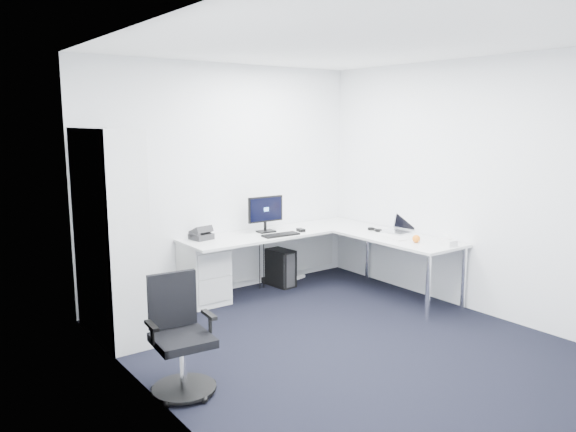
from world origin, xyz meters
TOP-DOWN VIEW (x-y plane):
  - ground at (0.00, 0.00)m, footprint 4.20×4.20m
  - ceiling at (0.00, 0.00)m, footprint 4.20×4.20m
  - wall_back at (0.00, 2.10)m, footprint 3.60×0.02m
  - wall_left at (-1.80, 0.00)m, footprint 0.02×4.20m
  - wall_right at (1.80, 0.00)m, footprint 0.02×4.20m
  - l_desk at (0.55, 1.40)m, footprint 2.48×1.39m
  - drawer_pedestal at (-0.45, 1.87)m, footprint 0.45×0.55m
  - bookshelf at (-1.62, 1.45)m, footprint 0.39×0.99m
  - task_chair at (-1.60, 0.02)m, footprint 0.55×0.55m
  - black_pc_tower at (0.63, 1.91)m, footprint 0.26×0.49m
  - beige_pc_tower at (-1.12, 1.96)m, footprint 0.20×0.39m
  - power_strip at (0.94, 1.95)m, footprint 0.34×0.14m
  - monitor at (0.38, 1.81)m, footprint 0.47×0.17m
  - black_keyboard at (0.40, 1.53)m, footprint 0.45×0.18m
  - mouse at (0.74, 1.59)m, footprint 0.08×0.12m
  - desk_phone at (-0.43, 1.91)m, footprint 0.25×0.25m
  - laptop at (1.61, 0.86)m, footprint 0.37×0.36m
  - white_keyboard at (1.36, 0.69)m, footprint 0.19×0.43m
  - headphones at (1.49, 1.09)m, footprint 0.13×0.20m
  - orange_fruit at (1.38, 0.34)m, footprint 0.09×0.09m
  - tissue_box at (1.53, 0.04)m, footprint 0.15×0.22m

SIDE VIEW (x-z plane):
  - ground at x=0.00m, z-range 0.00..0.00m
  - power_strip at x=0.94m, z-range 0.00..0.04m
  - beige_pc_tower at x=-1.12m, z-range 0.00..0.36m
  - black_pc_tower at x=0.63m, z-range 0.00..0.46m
  - drawer_pedestal at x=-0.45m, z-range 0.00..0.68m
  - l_desk at x=0.55m, z-range 0.00..0.72m
  - task_chair at x=-1.60m, z-range 0.00..0.91m
  - white_keyboard at x=1.36m, z-range 0.72..0.74m
  - black_keyboard at x=0.40m, z-range 0.72..0.75m
  - mouse at x=0.74m, z-range 0.72..0.76m
  - headphones at x=1.49m, z-range 0.72..0.77m
  - tissue_box at x=1.53m, z-range 0.72..0.79m
  - orange_fruit at x=1.38m, z-range 0.72..0.81m
  - desk_phone at x=-0.43m, z-range 0.72..0.87m
  - laptop at x=1.61m, z-range 0.72..0.96m
  - monitor at x=0.38m, z-range 0.72..1.17m
  - bookshelf at x=-1.62m, z-range 0.00..1.99m
  - wall_back at x=0.00m, z-range 0.00..2.70m
  - wall_left at x=-1.80m, z-range 0.00..2.70m
  - wall_right at x=1.80m, z-range 0.00..2.70m
  - ceiling at x=0.00m, z-range 2.70..2.70m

